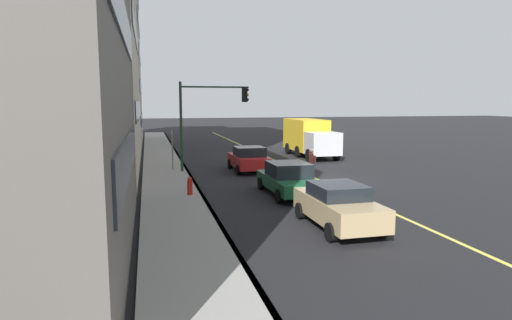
% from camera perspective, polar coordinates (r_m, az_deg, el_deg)
% --- Properties ---
extents(ground, '(200.00, 200.00, 0.00)m').
position_cam_1_polar(ground, '(24.28, 8.18, -2.59)').
color(ground, black).
extents(sidewalk_slab, '(80.00, 2.71, 0.15)m').
position_cam_1_polar(sidewalk_slab, '(22.52, -11.25, -3.26)').
color(sidewalk_slab, gray).
rests_on(sidewalk_slab, ground).
extents(curb_edge, '(80.00, 0.16, 0.15)m').
position_cam_1_polar(curb_edge, '(22.61, -8.02, -3.14)').
color(curb_edge, slate).
rests_on(curb_edge, ground).
extents(lane_stripe_center, '(80.00, 0.16, 0.01)m').
position_cam_1_polar(lane_stripe_center, '(24.28, 8.19, -2.58)').
color(lane_stripe_center, '#D8CC4C').
rests_on(lane_stripe_center, ground).
extents(building_glass_right, '(15.31, 9.53, 21.04)m').
position_cam_1_polar(building_glass_right, '(47.59, -20.99, 14.62)').
color(building_glass_right, '#9E9384').
rests_on(building_glass_right, ground).
extents(car_tan, '(4.18, 1.95, 1.50)m').
position_cam_1_polar(car_tan, '(15.10, 10.72, -5.85)').
color(car_tan, tan).
rests_on(car_tan, ground).
extents(car_red, '(4.12, 2.09, 1.54)m').
position_cam_1_polar(car_red, '(27.00, -0.94, 0.15)').
color(car_red, red).
rests_on(car_red, ground).
extents(car_green, '(4.58, 2.07, 1.50)m').
position_cam_1_polar(car_green, '(20.11, 4.30, -2.46)').
color(car_green, '#1E6038').
rests_on(car_green, ground).
extents(truck_yellow, '(7.06, 2.41, 2.91)m').
position_cam_1_polar(truck_yellow, '(34.65, 6.97, 3.03)').
color(truck_yellow, silver).
rests_on(truck_yellow, ground).
extents(pedestrian_with_backpack, '(0.46, 0.44, 1.74)m').
position_cam_1_polar(pedestrian_with_backpack, '(23.71, 7.28, -0.32)').
color(pedestrian_with_backpack, brown).
rests_on(pedestrian_with_backpack, ground).
extents(traffic_light_mast, '(0.28, 4.23, 5.47)m').
position_cam_1_polar(traffic_light_mast, '(26.50, -6.27, 6.49)').
color(traffic_light_mast, '#1E3823').
rests_on(traffic_light_mast, ground).
extents(street_sign_post, '(0.60, 0.08, 2.61)m').
position_cam_1_polar(street_sign_post, '(27.25, -10.91, 1.72)').
color(street_sign_post, slate).
rests_on(street_sign_post, ground).
extents(fire_hydrant, '(0.24, 0.24, 0.94)m').
position_cam_1_polar(fire_hydrant, '(19.69, -8.66, -3.59)').
color(fire_hydrant, red).
rests_on(fire_hydrant, ground).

